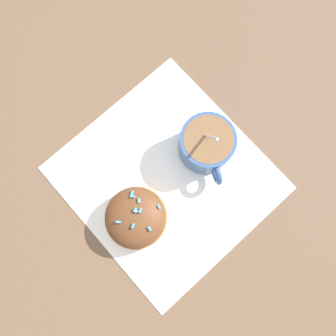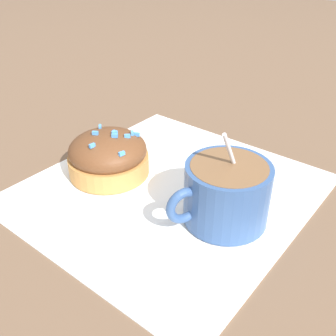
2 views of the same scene
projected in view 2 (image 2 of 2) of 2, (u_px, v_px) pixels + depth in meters
ground_plane at (168, 191)px, 0.45m from camera, size 3.00×3.00×0.00m
paper_napkin at (168, 190)px, 0.45m from camera, size 0.32×0.33×0.00m
coffee_cup at (226, 191)px, 0.39m from camera, size 0.09×0.10×0.10m
frosted_pastry at (108, 155)px, 0.47m from camera, size 0.10×0.10×0.06m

